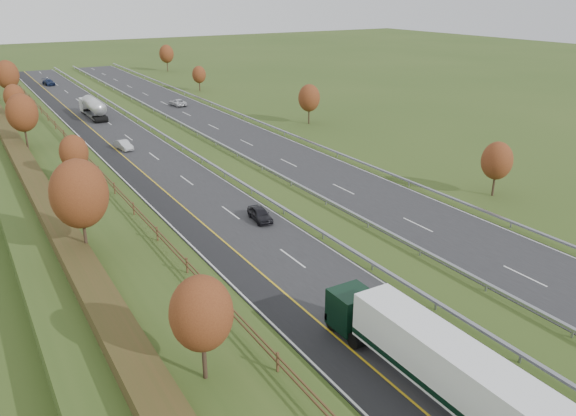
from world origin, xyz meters
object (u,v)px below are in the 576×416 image
car_small_far (49,82)px  car_oncoming (178,102)px  road_tanker (93,107)px  car_dark_near (260,214)px  car_silver_mid (124,145)px  box_lorry (432,360)px

car_small_far → car_oncoming: size_ratio=1.02×
road_tanker → car_dark_near: road_tanker is taller
road_tanker → car_small_far: road_tanker is taller
car_silver_mid → box_lorry: bearing=-97.7°
car_dark_near → car_oncoming: car_dark_near is taller
road_tanker → car_silver_mid: road_tanker is taller
box_lorry → road_tanker: bearing=89.1°
box_lorry → car_oncoming: size_ratio=3.53×
box_lorry → car_oncoming: 88.15m
car_silver_mid → car_small_far: (0.78, 66.25, 0.05)m
car_silver_mid → road_tanker: bearing=78.6°
car_dark_near → car_oncoming: bearing=83.2°
box_lorry → car_oncoming: box_lorry is taller
box_lorry → road_tanker: (1.28, 83.92, -0.47)m
box_lorry → car_dark_near: box_lorry is taller
car_small_far → car_oncoming: bearing=-74.6°
road_tanker → car_silver_mid: bearing=-93.5°
road_tanker → car_dark_near: 56.96m
road_tanker → car_silver_mid: 24.20m
car_dark_near → car_oncoming: size_ratio=0.82×
box_lorry → car_silver_mid: bearing=90.2°
road_tanker → car_dark_near: size_ratio=2.95×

